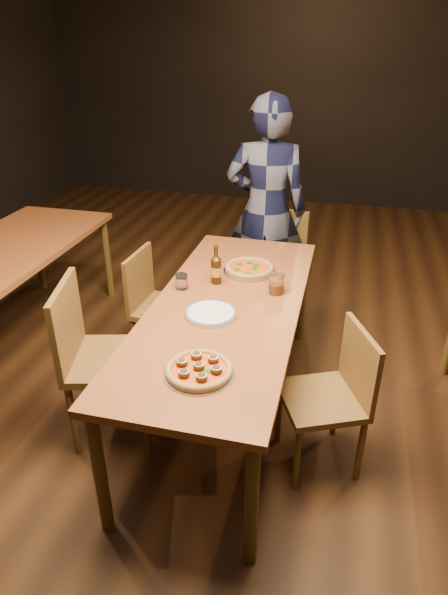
% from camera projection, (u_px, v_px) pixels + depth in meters
% --- Properties ---
extents(ground, '(9.00, 9.00, 0.00)m').
position_uv_depth(ground, '(226.00, 410.00, 3.08)').
color(ground, black).
extents(room_shell, '(9.00, 9.00, 9.00)m').
position_uv_depth(room_shell, '(227.00, 87.00, 2.21)').
color(room_shell, black).
rests_on(room_shell, ground).
extents(table_main, '(0.80, 2.00, 0.75)m').
position_uv_depth(table_main, '(226.00, 316.00, 2.77)').
color(table_main, maroon).
rests_on(table_main, ground).
extents(chair_main_nw, '(0.56, 0.56, 0.99)m').
position_uv_depth(chair_main_nw, '(112.00, 359.00, 2.72)').
color(chair_main_nw, '#553816').
rests_on(chair_main_nw, ground).
extents(chair_main_sw, '(0.41, 0.41, 0.84)m').
position_uv_depth(chair_main_sw, '(166.00, 307.00, 3.38)').
color(chair_main_sw, '#553816').
rests_on(chair_main_sw, ground).
extents(chair_main_e, '(0.52, 0.52, 0.84)m').
position_uv_depth(chair_main_e, '(321.00, 398.00, 2.54)').
color(chair_main_e, '#553816').
rests_on(chair_main_e, ground).
extents(chair_end, '(0.49, 0.49, 0.88)m').
position_uv_depth(chair_end, '(273.00, 264.00, 3.96)').
color(chair_end, '#553816').
rests_on(chair_end, ground).
extents(pizza_meatball, '(0.32, 0.32, 0.06)m').
position_uv_depth(pizza_meatball, '(199.00, 369.00, 2.17)').
color(pizza_meatball, '#B7B7BF').
rests_on(pizza_meatball, table_main).
extents(pizza_margherita, '(0.33, 0.33, 0.04)m').
position_uv_depth(pizza_margherita, '(249.00, 268.00, 3.10)').
color(pizza_margherita, '#B7B7BF').
rests_on(pizza_margherita, table_main).
extents(plate_stack, '(0.27, 0.27, 0.03)m').
position_uv_depth(plate_stack, '(211.00, 314.00, 2.62)').
color(plate_stack, white).
rests_on(plate_stack, table_main).
extents(beer_bottle, '(0.06, 0.06, 0.23)m').
position_uv_depth(beer_bottle, '(216.00, 270.00, 2.93)').
color(beer_bottle, black).
rests_on(beer_bottle, table_main).
extents(water_glass, '(0.07, 0.07, 0.09)m').
position_uv_depth(water_glass, '(182.00, 281.00, 2.89)').
color(water_glass, white).
rests_on(water_glass, table_main).
extents(amber_glass, '(0.09, 0.09, 0.11)m').
position_uv_depth(amber_glass, '(277.00, 284.00, 2.83)').
color(amber_glass, '#953F10').
rests_on(amber_glass, table_main).
extents(diner, '(0.66, 0.46, 1.72)m').
position_uv_depth(diner, '(266.00, 210.00, 3.84)').
color(diner, black).
rests_on(diner, ground).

